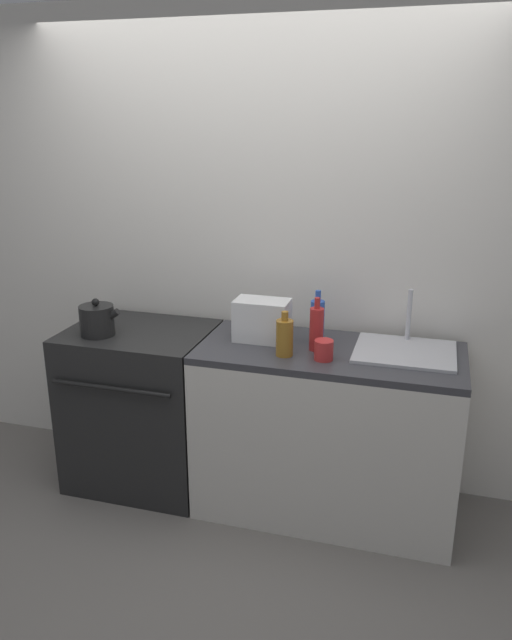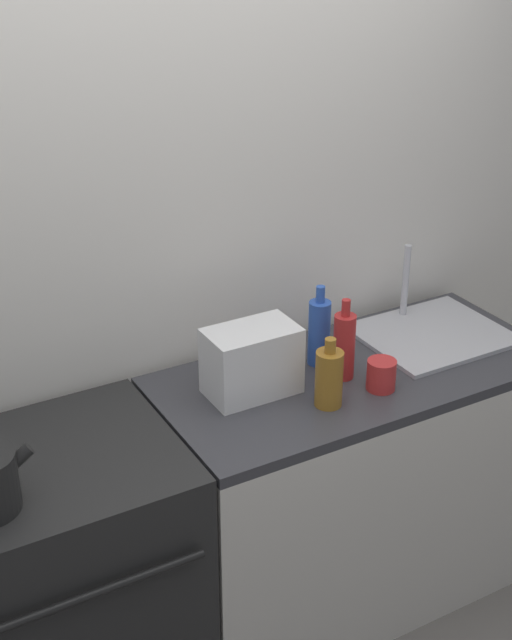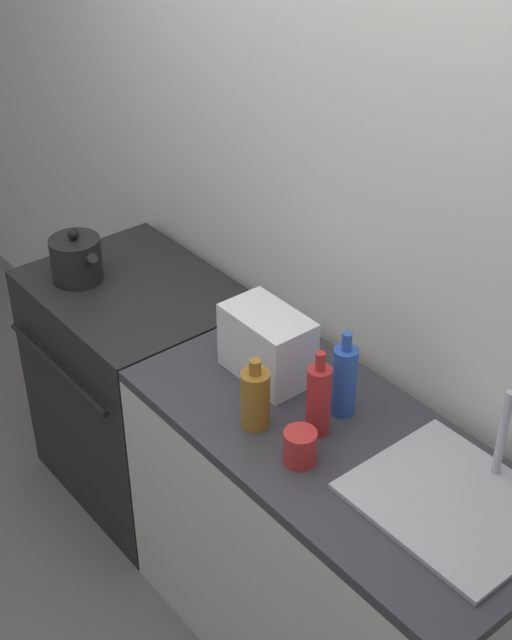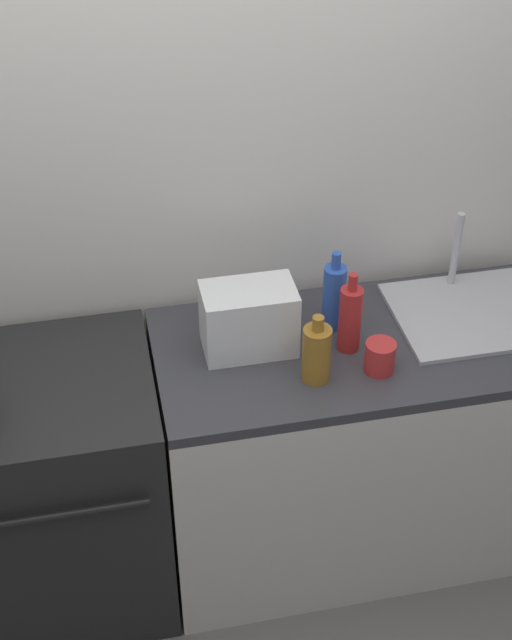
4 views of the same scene
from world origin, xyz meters
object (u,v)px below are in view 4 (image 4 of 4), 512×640
at_px(cup_red, 380,357).
at_px(bottle_amber, 317,353).
at_px(bottle_blue, 334,296).
at_px(bottle_red, 350,318).
at_px(stove, 41,491).
at_px(toaster, 249,319).

bearing_deg(cup_red, bottle_amber, 179.22).
distance_m(bottle_amber, bottle_blue, 0.26).
height_order(bottle_red, bottle_blue, bottle_blue).
height_order(stove, bottle_blue, bottle_blue).
bearing_deg(stove, bottle_blue, 5.68).
distance_m(stove, cup_red, 1.17).
bearing_deg(bottle_red, bottle_amber, -138.98).
xyz_separation_m(stove, bottle_blue, (0.97, 0.10, 0.56)).
height_order(toaster, bottle_amber, bottle_amber).
distance_m(stove, bottle_red, 1.13).
relative_size(bottle_red, cup_red, 2.76).
xyz_separation_m(bottle_red, cup_red, (0.06, -0.12, -0.06)).
bearing_deg(bottle_amber, toaster, 132.36).
bearing_deg(bottle_amber, cup_red, -0.78).
relative_size(stove, bottle_amber, 4.09).
relative_size(stove, toaster, 3.27).
bearing_deg(bottle_blue, bottle_red, -81.08).
bearing_deg(bottle_amber, bottle_blue, 63.42).
xyz_separation_m(bottle_blue, cup_red, (0.08, -0.23, -0.07)).
distance_m(bottle_red, bottle_blue, 0.12).
bearing_deg(toaster, cup_red, -26.96).
bearing_deg(bottle_red, cup_red, -63.13).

